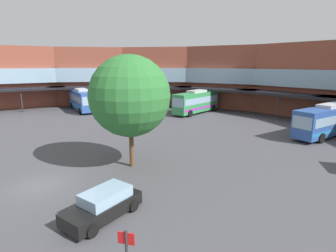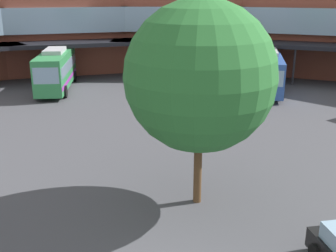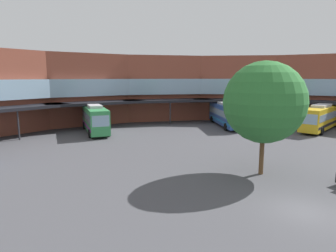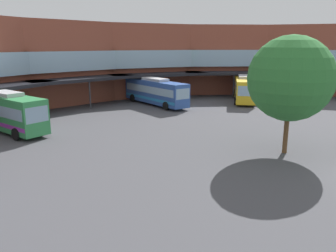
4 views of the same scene
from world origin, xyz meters
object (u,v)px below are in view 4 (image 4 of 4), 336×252
bus_3 (8,112)px  plaza_tree (291,79)px  bus_1 (244,88)px  bus_0 (155,91)px

bus_3 → plaza_tree: plaza_tree is taller
bus_1 → bus_3: bus_3 is taller
bus_1 → bus_3: 32.44m
bus_0 → plaza_tree: (-10.89, -21.33, 3.86)m
bus_0 → bus_1: bearing=69.2°
bus_1 → plaza_tree: size_ratio=1.36×
bus_1 → bus_3: size_ratio=1.19×
bus_0 → plaza_tree: plaza_tree is taller
bus_0 → bus_1: bus_1 is taller
bus_1 → plaza_tree: 25.46m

